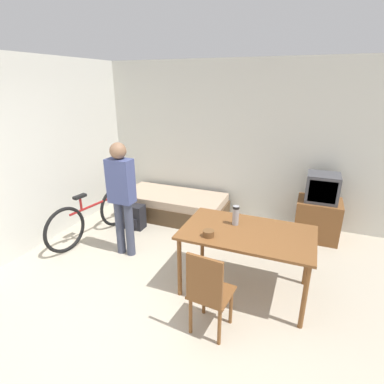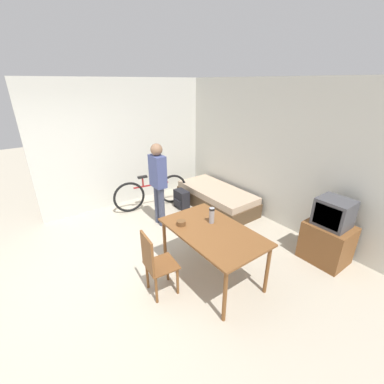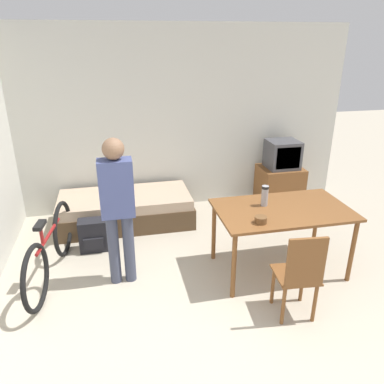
{
  "view_description": "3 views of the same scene",
  "coord_description": "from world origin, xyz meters",
  "px_view_note": "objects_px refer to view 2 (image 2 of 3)",
  "views": [
    {
      "loc": [
        1.43,
        -1.75,
        2.34
      ],
      "look_at": [
        -0.06,
        1.92,
        0.88
      ],
      "focal_mm": 28.0,
      "sensor_mm": 36.0,
      "label": 1
    },
    {
      "loc": [
        3.11,
        -0.75,
        2.63
      ],
      "look_at": [
        -0.14,
        1.64,
        0.88
      ],
      "focal_mm": 24.0,
      "sensor_mm": 36.0,
      "label": 2
    },
    {
      "loc": [
        -0.87,
        -2.15,
        2.5
      ],
      "look_at": [
        -0.04,
        1.65,
        0.88
      ],
      "focal_mm": 35.0,
      "sensor_mm": 36.0,
      "label": 3
    }
  ],
  "objects_px": {
    "daybed": "(216,198)",
    "thermos_flask": "(212,215)",
    "wooden_chair": "(155,262)",
    "bicycle": "(152,192)",
    "dining_table": "(213,235)",
    "tv": "(328,235)",
    "person_standing": "(158,180)",
    "mate_bowl": "(181,223)",
    "backpack": "(181,199)"
  },
  "relations": [
    {
      "from": "daybed",
      "to": "thermos_flask",
      "type": "relative_size",
      "value": 8.11
    },
    {
      "from": "daybed",
      "to": "wooden_chair",
      "type": "distance_m",
      "value": 2.79
    },
    {
      "from": "bicycle",
      "to": "thermos_flask",
      "type": "xyz_separation_m",
      "value": [
        2.34,
        -0.26,
        0.55
      ]
    },
    {
      "from": "wooden_chair",
      "to": "thermos_flask",
      "type": "height_order",
      "value": "thermos_flask"
    },
    {
      "from": "dining_table",
      "to": "thermos_flask",
      "type": "bearing_deg",
      "value": 144.72
    },
    {
      "from": "dining_table",
      "to": "bicycle",
      "type": "bearing_deg",
      "value": 171.28
    },
    {
      "from": "bicycle",
      "to": "tv",
      "type": "bearing_deg",
      "value": 21.62
    },
    {
      "from": "dining_table",
      "to": "person_standing",
      "type": "bearing_deg",
      "value": 174.84
    },
    {
      "from": "tv",
      "to": "thermos_flask",
      "type": "bearing_deg",
      "value": -121.02
    },
    {
      "from": "tv",
      "to": "dining_table",
      "type": "bearing_deg",
      "value": -114.57
    },
    {
      "from": "daybed",
      "to": "bicycle",
      "type": "xyz_separation_m",
      "value": [
        -0.86,
        -1.16,
        0.13
      ]
    },
    {
      "from": "daybed",
      "to": "thermos_flask",
      "type": "xyz_separation_m",
      "value": [
        1.48,
        -1.42,
        0.68
      ]
    },
    {
      "from": "dining_table",
      "to": "mate_bowl",
      "type": "bearing_deg",
      "value": -143.96
    },
    {
      "from": "person_standing",
      "to": "backpack",
      "type": "bearing_deg",
      "value": 114.13
    },
    {
      "from": "dining_table",
      "to": "wooden_chair",
      "type": "relative_size",
      "value": 1.58
    },
    {
      "from": "tv",
      "to": "mate_bowl",
      "type": "height_order",
      "value": "tv"
    },
    {
      "from": "person_standing",
      "to": "mate_bowl",
      "type": "xyz_separation_m",
      "value": [
        1.39,
        -0.43,
        -0.13
      ]
    },
    {
      "from": "dining_table",
      "to": "mate_bowl",
      "type": "height_order",
      "value": "mate_bowl"
    },
    {
      "from": "wooden_chair",
      "to": "person_standing",
      "type": "bearing_deg",
      "value": 148.55
    },
    {
      "from": "tv",
      "to": "daybed",
      "type": "bearing_deg",
      "value": -176.66
    },
    {
      "from": "wooden_chair",
      "to": "bicycle",
      "type": "distance_m",
      "value": 2.62
    },
    {
      "from": "wooden_chair",
      "to": "backpack",
      "type": "relative_size",
      "value": 2.24
    },
    {
      "from": "daybed",
      "to": "tv",
      "type": "bearing_deg",
      "value": 3.34
    },
    {
      "from": "daybed",
      "to": "mate_bowl",
      "type": "bearing_deg",
      "value": -54.71
    },
    {
      "from": "wooden_chair",
      "to": "mate_bowl",
      "type": "height_order",
      "value": "wooden_chair"
    },
    {
      "from": "tv",
      "to": "person_standing",
      "type": "relative_size",
      "value": 0.65
    },
    {
      "from": "mate_bowl",
      "to": "daybed",
      "type": "bearing_deg",
      "value": 125.29
    },
    {
      "from": "dining_table",
      "to": "person_standing",
      "type": "distance_m",
      "value": 1.78
    },
    {
      "from": "bicycle",
      "to": "thermos_flask",
      "type": "relative_size",
      "value": 7.23
    },
    {
      "from": "person_standing",
      "to": "bicycle",
      "type": "bearing_deg",
      "value": 163.32
    },
    {
      "from": "wooden_chair",
      "to": "backpack",
      "type": "distance_m",
      "value": 2.57
    },
    {
      "from": "daybed",
      "to": "wooden_chair",
      "type": "height_order",
      "value": "wooden_chair"
    },
    {
      "from": "tv",
      "to": "wooden_chair",
      "type": "bearing_deg",
      "value": -110.9
    },
    {
      "from": "tv",
      "to": "dining_table",
      "type": "xyz_separation_m",
      "value": [
        -0.77,
        -1.69,
        0.23
      ]
    },
    {
      "from": "dining_table",
      "to": "thermos_flask",
      "type": "relative_size",
      "value": 6.27
    },
    {
      "from": "daybed",
      "to": "bicycle",
      "type": "bearing_deg",
      "value": -126.6
    },
    {
      "from": "bicycle",
      "to": "backpack",
      "type": "relative_size",
      "value": 4.07
    },
    {
      "from": "dining_table",
      "to": "mate_bowl",
      "type": "relative_size",
      "value": 11.77
    },
    {
      "from": "bicycle",
      "to": "backpack",
      "type": "height_order",
      "value": "bicycle"
    },
    {
      "from": "tv",
      "to": "bicycle",
      "type": "xyz_separation_m",
      "value": [
        -3.28,
        -1.3,
        -0.11
      ]
    },
    {
      "from": "wooden_chair",
      "to": "backpack",
      "type": "bearing_deg",
      "value": 138.28
    },
    {
      "from": "person_standing",
      "to": "wooden_chair",
      "type": "bearing_deg",
      "value": -31.45
    },
    {
      "from": "daybed",
      "to": "dining_table",
      "type": "relative_size",
      "value": 1.29
    },
    {
      "from": "bicycle",
      "to": "backpack",
      "type": "xyz_separation_m",
      "value": [
        0.43,
        0.51,
        -0.15
      ]
    },
    {
      "from": "backpack",
      "to": "person_standing",
      "type": "bearing_deg",
      "value": -65.87
    },
    {
      "from": "mate_bowl",
      "to": "backpack",
      "type": "xyz_separation_m",
      "value": [
        -1.72,
        1.16,
        -0.6
      ]
    },
    {
      "from": "dining_table",
      "to": "tv",
      "type": "bearing_deg",
      "value": 65.43
    },
    {
      "from": "dining_table",
      "to": "thermos_flask",
      "type": "height_order",
      "value": "thermos_flask"
    },
    {
      "from": "tv",
      "to": "dining_table",
      "type": "distance_m",
      "value": 1.87
    },
    {
      "from": "bicycle",
      "to": "person_standing",
      "type": "xyz_separation_m",
      "value": [
        0.76,
        -0.23,
        0.59
      ]
    }
  ]
}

